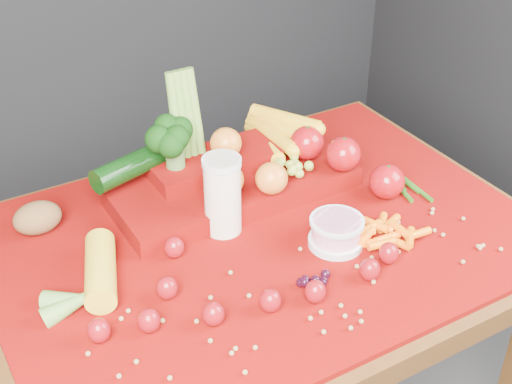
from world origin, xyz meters
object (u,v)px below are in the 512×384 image
table (261,275)px  produce_mound (240,168)px  yogurt_bowl (336,231)px  milk_glass (223,193)px

table → produce_mound: 0.23m
yogurt_bowl → produce_mound: (-0.07, 0.26, 0.03)m
milk_glass → produce_mound: (0.10, 0.11, -0.03)m
table → produce_mound: produce_mound is taller
table → produce_mound: size_ratio=1.82×
yogurt_bowl → produce_mound: bearing=104.6°
milk_glass → yogurt_bowl: size_ratio=1.53×
yogurt_bowl → milk_glass: bearing=137.0°
produce_mound → table: bearing=-104.2°
yogurt_bowl → produce_mound: 0.27m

